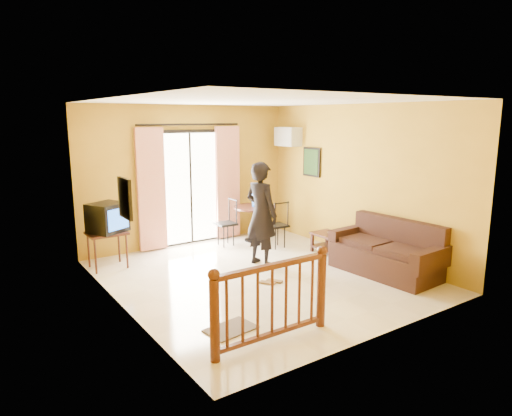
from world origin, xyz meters
TOP-DOWN VIEW (x-y plane):
  - ground at (0.00, 0.00)m, footprint 5.00×5.00m
  - room_shell at (0.00, 0.00)m, footprint 5.00×5.00m
  - balcony_door at (0.00, 2.43)m, footprint 2.25×0.14m
  - tv_table at (-1.90, 1.85)m, footprint 0.64×0.53m
  - television at (-1.87, 1.85)m, footprint 0.72×0.70m
  - picture_left at (-2.22, -0.20)m, footprint 0.05×0.42m
  - dining_table at (1.19, 1.87)m, footprint 0.88×0.88m
  - water_jug at (1.21, 1.88)m, footprint 0.16×0.16m
  - serving_tray at (1.30, 1.77)m, footprint 0.33×0.27m
  - dining_chairs at (1.14, 1.78)m, footprint 1.61×1.46m
  - air_conditioner at (2.09, 1.95)m, footprint 0.31×0.60m
  - botanical_print at (2.22, 1.30)m, footprint 0.05×0.50m
  - coffee_table at (1.85, 0.21)m, footprint 0.48×0.87m
  - bowl at (1.85, 0.26)m, footprint 0.24×0.24m
  - sofa at (1.86, -1.06)m, footprint 0.96×1.91m
  - standing_person at (0.39, 0.51)m, footprint 0.56×0.74m
  - stair_balustrade at (-1.15, -1.90)m, footprint 1.63×0.13m
  - doormat at (-1.38, -1.37)m, footprint 0.65×0.48m
  - sandals at (-0.02, -0.35)m, footprint 0.36×0.27m

SIDE VIEW (x-z plane):
  - ground at x=0.00m, z-range 0.00..0.00m
  - dining_chairs at x=1.14m, z-range -0.47..0.47m
  - doormat at x=-1.38m, z-range 0.00..0.02m
  - sandals at x=-0.02m, z-range 0.00..0.03m
  - coffee_table at x=1.85m, z-range 0.06..0.45m
  - sofa at x=1.86m, z-range -0.11..0.78m
  - bowl at x=1.85m, z-range 0.39..0.45m
  - tv_table at x=-1.90m, z-range 0.24..0.87m
  - stair_balustrade at x=-1.15m, z-range 0.05..1.08m
  - dining_table at x=1.19m, z-range 0.21..0.95m
  - serving_tray at x=1.30m, z-range 0.74..0.76m
  - water_jug at x=1.21m, z-range 0.74..1.03m
  - television at x=-1.87m, z-range 0.63..1.13m
  - standing_person at x=0.39m, z-range 0.00..1.82m
  - balcony_door at x=0.00m, z-range -0.04..2.42m
  - picture_left at x=-2.22m, z-range 1.29..1.81m
  - botanical_print at x=2.22m, z-range 1.35..1.95m
  - room_shell at x=0.00m, z-range -0.80..4.20m
  - air_conditioner at x=2.09m, z-range 1.95..2.35m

